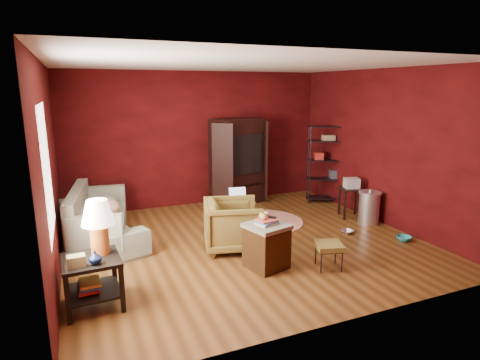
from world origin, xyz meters
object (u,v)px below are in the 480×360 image
(sofa, at_px, (97,218))
(hamper, at_px, (267,245))
(side_table, at_px, (95,243))
(laptop_desk, at_px, (239,204))
(wire_shelving, at_px, (328,161))
(tv_armoire, at_px, (238,160))
(armchair, at_px, (233,222))

(sofa, height_order, hamper, sofa)
(sofa, relative_size, hamper, 2.94)
(side_table, height_order, laptop_desk, side_table)
(sofa, xyz_separation_m, wire_shelving, (4.81, 0.60, 0.50))
(tv_armoire, bearing_deg, armchair, -131.41)
(side_table, bearing_deg, tv_armoire, 46.03)
(tv_armoire, bearing_deg, hamper, -122.45)
(laptop_desk, bearing_deg, hamper, -87.06)
(armchair, height_order, hamper, armchair)
(side_table, distance_m, wire_shelving, 5.58)
(armchair, height_order, wire_shelving, wire_shelving)
(side_table, height_order, hamper, side_table)
(sofa, bearing_deg, side_table, 160.29)
(sofa, xyz_separation_m, laptop_desk, (2.39, -0.19, 0.02))
(armchair, relative_size, side_table, 0.70)
(laptop_desk, relative_size, tv_armoire, 0.38)
(sofa, bearing_deg, wire_shelving, -98.98)
(armchair, distance_m, side_table, 2.25)
(tv_armoire, bearing_deg, wire_shelving, -34.84)
(armchair, bearing_deg, tv_armoire, -8.95)
(side_table, height_order, wire_shelving, wire_shelving)
(hamper, xyz_separation_m, laptop_desk, (0.29, 1.71, 0.10))
(side_table, relative_size, laptop_desk, 1.76)
(side_table, height_order, tv_armoire, tv_armoire)
(armchair, relative_size, laptop_desk, 1.22)
(laptop_desk, bearing_deg, side_table, -131.84)
(wire_shelving, bearing_deg, sofa, -148.08)
(tv_armoire, bearing_deg, laptop_desk, -129.06)
(side_table, relative_size, wire_shelving, 0.74)
(armchair, bearing_deg, wire_shelving, -44.45)
(armchair, xyz_separation_m, wire_shelving, (2.90, 1.69, 0.49))
(wire_shelving, bearing_deg, armchair, -124.93)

